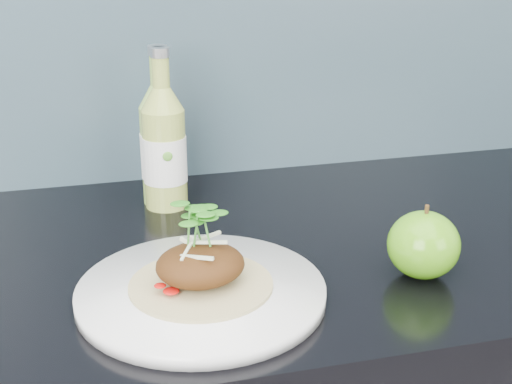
{
  "coord_description": "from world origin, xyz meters",
  "views": [
    {
      "loc": [
        -0.17,
        0.86,
        1.3
      ],
      "look_at": [
        0.03,
        1.62,
        1.0
      ],
      "focal_mm": 50.0,
      "sensor_mm": 36.0,
      "label": 1
    }
  ],
  "objects_px": {
    "green_apple": "(424,245)",
    "dinner_plate": "(201,292)",
    "cider_bottle_left": "(162,145)",
    "cider_bottle_right": "(164,148)"
  },
  "relations": [
    {
      "from": "dinner_plate",
      "to": "cider_bottle_right",
      "type": "relative_size",
      "value": 1.57
    },
    {
      "from": "cider_bottle_left",
      "to": "dinner_plate",
      "type": "bearing_deg",
      "value": -101.52
    },
    {
      "from": "cider_bottle_left",
      "to": "cider_bottle_right",
      "type": "xyz_separation_m",
      "value": [
        0.0,
        -0.02,
        0.0
      ]
    },
    {
      "from": "green_apple",
      "to": "cider_bottle_left",
      "type": "bearing_deg",
      "value": 129.65
    },
    {
      "from": "cider_bottle_left",
      "to": "cider_bottle_right",
      "type": "height_order",
      "value": "same"
    },
    {
      "from": "green_apple",
      "to": "dinner_plate",
      "type": "bearing_deg",
      "value": 177.51
    },
    {
      "from": "cider_bottle_left",
      "to": "cider_bottle_right",
      "type": "relative_size",
      "value": 1.0
    },
    {
      "from": "green_apple",
      "to": "cider_bottle_right",
      "type": "xyz_separation_m",
      "value": [
        -0.27,
        0.3,
        0.05
      ]
    },
    {
      "from": "dinner_plate",
      "to": "cider_bottle_left",
      "type": "bearing_deg",
      "value": 89.86
    },
    {
      "from": "green_apple",
      "to": "cider_bottle_right",
      "type": "height_order",
      "value": "cider_bottle_right"
    }
  ]
}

